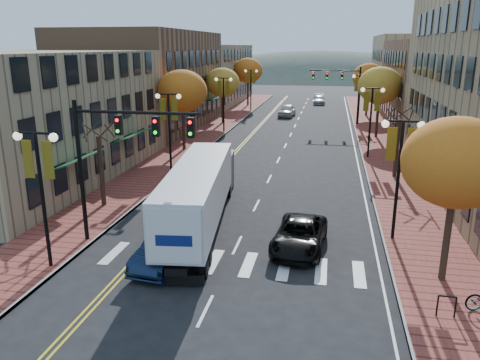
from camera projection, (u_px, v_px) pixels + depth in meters
The scene contains 31 objects.
ground at pixel (218, 284), 19.07m from camera, with size 200.00×200.00×0.00m, color black.
sidewalk_left at pixel (208, 134), 51.36m from camera, with size 4.00×85.00×0.15m, color brown.
sidewalk_right at pixel (377, 140), 48.07m from camera, with size 4.00×85.00×0.15m, color brown.
building_left_near at pixel (27, 117), 33.19m from camera, with size 12.00×22.00×9.00m, color #9E8966.
building_left_mid at pixel (148, 80), 54.62m from camera, with size 12.00×24.00×11.00m, color brown.
building_left_far at pixel (204, 74), 78.41m from camera, with size 12.00×26.00×9.50m, color #9E8966.
building_right_mid at pixel (458, 85), 53.95m from camera, with size 15.00×24.00×10.00m, color brown.
building_right_far at pixel (424, 71), 74.57m from camera, with size 15.00×20.00×11.00m, color #9E8966.
tree_left_a at pixel (101, 171), 27.64m from camera, with size 0.28×0.28×4.20m.
tree_left_b at pixel (182, 91), 41.85m from camera, with size 4.48×4.48×7.21m.
tree_left_c at pixel (222, 83), 57.06m from camera, with size 4.16×4.16×6.69m.
tree_left_d at pixel (248, 71), 73.89m from camera, with size 4.61×4.61×7.42m.
tree_right_a at pixel (457, 163), 17.92m from camera, with size 4.16×4.16×6.69m.
tree_right_b at pixel (397, 148), 33.79m from camera, with size 0.28×0.28×4.20m.
tree_right_c at pixel (380, 85), 48.00m from camera, with size 4.48×4.48×7.21m.
tree_right_d at pixel (369, 77), 63.15m from camera, with size 4.35×4.35×7.00m.
lamp_left_a at pixel (40, 174), 19.25m from camera, with size 1.96×0.36×6.05m.
lamp_left_b at pixel (169, 118), 34.35m from camera, with size 1.96×0.36×6.05m.
lamp_left_c at pixel (224, 94), 51.33m from camera, with size 1.96×0.36×6.05m.
lamp_left_d at pixel (251, 82), 68.32m from camera, with size 1.96×0.36×6.05m.
lamp_right_a at pixel (400, 157), 22.18m from camera, with size 1.96×0.36×6.05m.
lamp_right_b at pixel (371, 109), 39.16m from camera, with size 1.96×0.36×6.05m.
lamp_right_c at pixel (360, 90), 56.15m from camera, with size 1.96×0.36×6.05m.
traffic_mast_near at pixel (116, 146), 21.53m from camera, with size 6.10×0.35×7.00m.
traffic_mast_far at pixel (343, 84), 56.34m from camera, with size 6.10×0.34×7.00m.
semi_truck at pixel (201, 188), 24.75m from camera, with size 4.01×14.60×3.61m.
navy_sedan at pixel (169, 247), 20.76m from camera, with size 1.65×4.74×1.56m, color black.
black_suv at pixel (300, 235), 22.26m from camera, with size 2.30×4.98×1.38m, color black.
car_far_white at pixel (287, 110), 64.25m from camera, with size 1.94×4.83×1.65m, color silver.
car_far_silver at pixel (319, 100), 78.02m from camera, with size 1.92×4.71×1.37m, color #B0AFB8.
car_far_oncoming at pixel (318, 98), 81.08m from camera, with size 1.49×4.27×1.41m, color #B5B5BD.
Camera 1 is at (4.13, -16.66, 9.37)m, focal length 35.00 mm.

